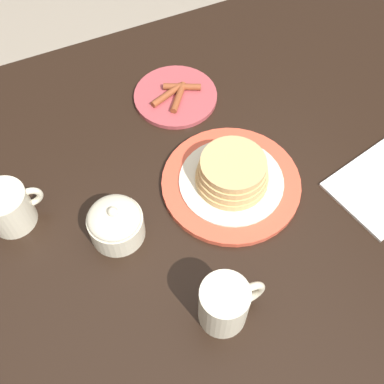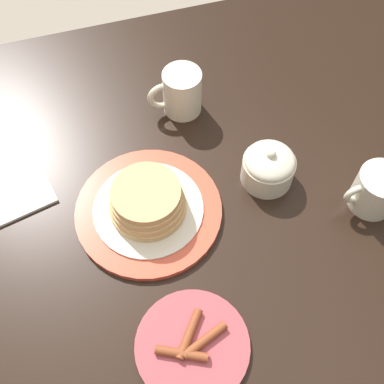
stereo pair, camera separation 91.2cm
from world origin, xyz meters
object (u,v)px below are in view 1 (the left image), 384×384
(side_plate_bacon, at_px, (176,96))
(sugar_bowl, at_px, (116,224))
(creamer_pitcher, at_px, (7,207))
(pancake_plate, at_px, (232,177))
(coffee_mug, at_px, (226,304))

(side_plate_bacon, height_order, sugar_bowl, sugar_bowl)
(side_plate_bacon, height_order, creamer_pitcher, creamer_pitcher)
(pancake_plate, height_order, creamer_pitcher, creamer_pitcher)
(coffee_mug, xyz_separation_m, sugar_bowl, (-0.11, 0.21, -0.01))
(side_plate_bacon, xyz_separation_m, creamer_pitcher, (-0.39, -0.15, 0.04))
(creamer_pitcher, bearing_deg, sugar_bowl, -33.24)
(pancake_plate, relative_size, creamer_pitcher, 2.18)
(creamer_pitcher, bearing_deg, coffee_mug, -49.60)
(sugar_bowl, bearing_deg, creamer_pitcher, 146.76)
(creamer_pitcher, xyz_separation_m, sugar_bowl, (0.16, -0.11, -0.01))
(coffee_mug, bearing_deg, creamer_pitcher, 130.40)
(pancake_plate, bearing_deg, side_plate_bacon, 91.43)
(coffee_mug, xyz_separation_m, creamer_pitcher, (-0.27, 0.32, -0.01))
(pancake_plate, relative_size, side_plate_bacon, 1.48)
(side_plate_bacon, relative_size, sugar_bowl, 1.84)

